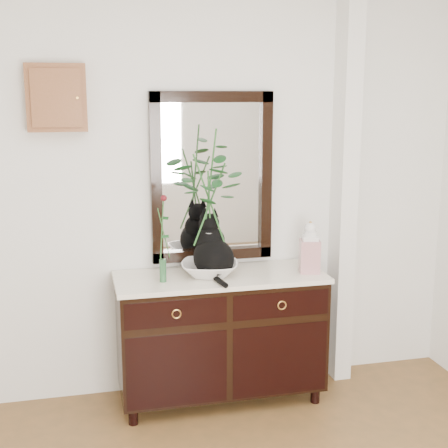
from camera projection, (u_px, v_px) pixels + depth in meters
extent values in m
cube|color=white|center=(197.00, 191.00, 4.05)|extent=(3.60, 0.04, 2.70)
cube|color=white|center=(344.00, 188.00, 4.21)|extent=(0.12, 0.20, 2.70)
cube|color=black|center=(220.00, 333.00, 4.02)|extent=(1.30, 0.50, 0.82)
cube|color=silver|center=(220.00, 277.00, 3.95)|extent=(1.33, 0.52, 0.03)
cube|color=black|center=(212.00, 178.00, 4.04)|extent=(0.80, 0.06, 1.10)
cube|color=white|center=(212.00, 177.00, 4.06)|extent=(0.66, 0.01, 0.96)
cube|color=brown|center=(56.00, 98.00, 3.70)|extent=(0.35, 0.10, 0.40)
imported|color=silver|center=(210.00, 269.00, 3.92)|extent=(0.43, 0.43, 0.09)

